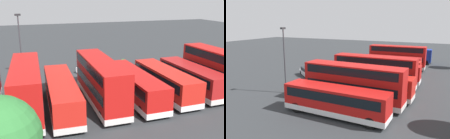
# 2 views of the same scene
# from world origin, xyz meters

# --- Properties ---
(ground_plane) EXTENTS (140.00, 140.00, 0.00)m
(ground_plane) POSITION_xyz_m (0.00, 0.00, 0.00)
(ground_plane) COLOR #2D3033
(bus_double_decker_near_end) EXTENTS (2.82, 10.67, 4.55)m
(bus_double_decker_near_end) POSITION_xyz_m (-12.68, 10.15, 2.45)
(bus_double_decker_near_end) COLOR #B71411
(bus_double_decker_near_end) RESTS_ON ground
(bus_single_deck_second) EXTENTS (2.78, 10.16, 2.95)m
(bus_single_deck_second) POSITION_xyz_m (-9.16, 10.02, 1.62)
(bus_single_deck_second) COLOR #A51919
(bus_single_deck_second) RESTS_ON ground
(bus_single_deck_third) EXTENTS (2.72, 10.48, 2.95)m
(bus_single_deck_third) POSITION_xyz_m (-5.62, 10.21, 1.62)
(bus_single_deck_third) COLOR red
(bus_single_deck_third) RESTS_ON ground
(bus_single_deck_fourth) EXTENTS (2.64, 11.51, 2.95)m
(bus_single_deck_fourth) POSITION_xyz_m (-1.98, 10.15, 1.62)
(bus_single_deck_fourth) COLOR #B71411
(bus_single_deck_fourth) RESTS_ON ground
(bus_double_decker_fifth) EXTENTS (2.70, 11.49, 4.55)m
(bus_double_decker_fifth) POSITION_xyz_m (1.68, 10.07, 2.45)
(bus_double_decker_fifth) COLOR #B71411
(bus_double_decker_fifth) RESTS_ON ground
(bus_single_deck_sixth) EXTENTS (3.01, 11.89, 2.95)m
(bus_single_deck_sixth) POSITION_xyz_m (5.65, 10.20, 1.62)
(bus_single_deck_sixth) COLOR red
(bus_single_deck_sixth) RESTS_ON ground
(bus_double_decker_seventh) EXTENTS (3.00, 11.75, 4.55)m
(bus_double_decker_seventh) POSITION_xyz_m (8.79, 9.83, 2.45)
(bus_double_decker_seventh) COLOR #B71411
(bus_double_decker_seventh) RESTS_ON ground
(car_hatchback_silver) EXTENTS (4.24, 4.62, 1.43)m
(car_hatchback_silver) POSITION_xyz_m (-0.15, -2.36, 0.70)
(car_hatchback_silver) COLOR silver
(car_hatchback_silver) RESTS_ON ground
(lamp_post_tall) EXTENTS (0.70, 0.30, 8.57)m
(lamp_post_tall) POSITION_xyz_m (9.08, 0.34, 4.97)
(lamp_post_tall) COLOR #38383D
(lamp_post_tall) RESTS_ON ground
(waste_bin_yellow) EXTENTS (0.60, 0.60, 0.95)m
(waste_bin_yellow) POSITION_xyz_m (-6.01, -3.44, 0.47)
(waste_bin_yellow) COLOR #197F33
(waste_bin_yellow) RESTS_ON ground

